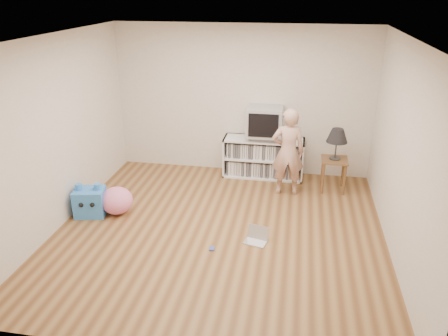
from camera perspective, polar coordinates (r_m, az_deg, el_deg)
ground at (r=6.15m, az=-0.62°, el=-8.25°), size 4.50×4.50×0.00m
walls at (r=5.59m, az=-0.67°, el=3.24°), size 4.52×4.52×2.60m
ceiling at (r=5.30m, az=-0.74°, el=16.61°), size 4.50×4.50×0.01m
media_unit at (r=7.76m, az=5.17°, el=1.40°), size 1.40×0.45×0.70m
dvd_deck at (r=7.62m, az=5.26°, el=4.06°), size 0.45×0.35×0.07m
crt_tv at (r=7.53m, az=5.34°, el=6.10°), size 0.60×0.53×0.50m
side_table at (r=7.39m, az=14.17°, el=0.18°), size 0.42×0.42×0.55m
table_lamp at (r=7.21m, az=14.57°, el=4.04°), size 0.34×0.34×0.52m
person at (r=7.01m, az=8.35°, el=2.07°), size 0.56×0.40×1.44m
laptop at (r=5.92m, az=4.28°, el=-9.01°), size 0.33×0.29×0.20m
playing_cards at (r=5.76m, az=-1.59°, el=-10.46°), size 0.08×0.10×0.02m
plush_blue at (r=6.76m, az=-17.10°, el=-4.23°), size 0.49×0.43×0.50m
plush_pink at (r=6.72m, az=-13.84°, el=-4.15°), size 0.61×0.61×0.41m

